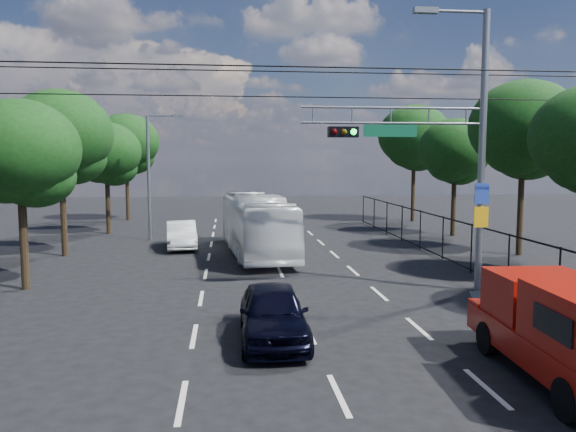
{
  "coord_description": "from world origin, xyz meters",
  "views": [
    {
      "loc": [
        -2.1,
        -10.29,
        4.53
      ],
      "look_at": [
        -0.23,
        6.95,
        2.8
      ],
      "focal_mm": 35.0,
      "sensor_mm": 36.0,
      "label": 1
    }
  ],
  "objects": [
    {
      "name": "streetlight_left",
      "position": [
        -6.33,
        22.0,
        3.94
      ],
      "size": [
        2.09,
        0.22,
        7.08
      ],
      "color": "slate",
      "rests_on": "ground"
    },
    {
      "name": "red_pickup",
      "position": [
        4.78,
        0.04,
        1.14
      ],
      "size": [
        2.36,
        5.85,
        2.14
      ],
      "color": "black",
      "rests_on": "ground"
    },
    {
      "name": "tree_right_e",
      "position": [
        11.62,
        30.02,
        5.94
      ],
      "size": [
        5.28,
        5.28,
        8.58
      ],
      "color": "black",
      "rests_on": "ground"
    },
    {
      "name": "signal_mast",
      "position": [
        5.28,
        7.99,
        5.24
      ],
      "size": [
        6.43,
        0.39,
        9.5
      ],
      "color": "slate",
      "rests_on": "ground"
    },
    {
      "name": "fence_right",
      "position": [
        7.6,
        12.17,
        1.03
      ],
      "size": [
        0.06,
        34.03,
        2.0
      ],
      "color": "black",
      "rests_on": "ground"
    },
    {
      "name": "white_van",
      "position": [
        -4.49,
        18.82,
        0.69
      ],
      "size": [
        1.91,
        4.32,
        1.38
      ],
      "primitive_type": "imported",
      "rotation": [
        0.0,
        0.0,
        0.11
      ],
      "color": "white",
      "rests_on": "ground"
    },
    {
      "name": "utility_wires",
      "position": [
        0.0,
        8.83,
        7.23
      ],
      "size": [
        22.0,
        5.04,
        0.74
      ],
      "color": "black",
      "rests_on": "ground"
    },
    {
      "name": "tree_left_c",
      "position": [
        -9.78,
        17.02,
        5.4
      ],
      "size": [
        4.8,
        4.8,
        7.8
      ],
      "color": "black",
      "rests_on": "ground"
    },
    {
      "name": "ground",
      "position": [
        0.0,
        0.0,
        0.0
      ],
      "size": [
        120.0,
        120.0,
        0.0
      ],
      "primitive_type": "plane",
      "color": "black",
      "rests_on": "ground"
    },
    {
      "name": "navy_hatchback",
      "position": [
        -0.99,
        3.43,
        0.71
      ],
      "size": [
        1.73,
        4.17,
        1.41
      ],
      "primitive_type": "imported",
      "rotation": [
        0.0,
        0.0,
        -0.01
      ],
      "color": "black",
      "rests_on": "ground"
    },
    {
      "name": "lane_markings",
      "position": [
        -0.0,
        14.0,
        0.01
      ],
      "size": [
        6.12,
        38.0,
        0.01
      ],
      "color": "beige",
      "rests_on": "ground"
    },
    {
      "name": "tree_left_e",
      "position": [
        -9.58,
        33.02,
        5.53
      ],
      "size": [
        4.92,
        4.92,
        7.99
      ],
      "color": "black",
      "rests_on": "ground"
    },
    {
      "name": "tree_right_d",
      "position": [
        11.42,
        22.02,
        4.85
      ],
      "size": [
        4.32,
        4.32,
        7.02
      ],
      "color": "black",
      "rests_on": "ground"
    },
    {
      "name": "tree_left_b",
      "position": [
        -9.18,
        10.02,
        4.58
      ],
      "size": [
        4.08,
        4.08,
        6.63
      ],
      "color": "black",
      "rests_on": "ground"
    },
    {
      "name": "tree_left_d",
      "position": [
        -9.38,
        25.02,
        4.72
      ],
      "size": [
        4.2,
        4.2,
        6.83
      ],
      "color": "black",
      "rests_on": "ground"
    },
    {
      "name": "tree_right_c",
      "position": [
        11.82,
        15.02,
        5.73
      ],
      "size": [
        5.1,
        5.1,
        8.29
      ],
      "color": "black",
      "rests_on": "ground"
    },
    {
      "name": "white_bus",
      "position": [
        -0.72,
        16.59,
        1.44
      ],
      "size": [
        3.31,
        10.49,
        2.87
      ],
      "primitive_type": "imported",
      "rotation": [
        0.0,
        0.0,
        0.09
      ],
      "color": "silver",
      "rests_on": "ground"
    }
  ]
}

